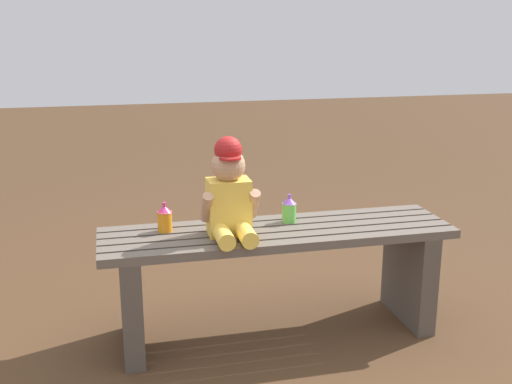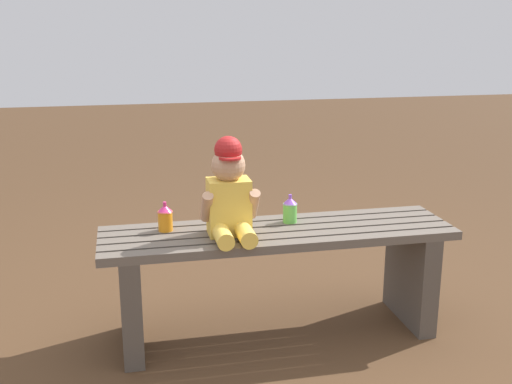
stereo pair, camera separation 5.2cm
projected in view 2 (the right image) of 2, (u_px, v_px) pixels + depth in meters
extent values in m
plane|color=#4C331E|center=(277.00, 332.00, 2.75)|extent=(16.00, 16.00, 0.00)
cube|color=#60564C|center=(288.00, 246.00, 2.48)|extent=(1.48, 0.07, 0.04)
cube|color=#60564C|center=(283.00, 239.00, 2.55)|extent=(1.48, 0.07, 0.04)
cube|color=#60564C|center=(278.00, 233.00, 2.63)|extent=(1.48, 0.07, 0.04)
cube|color=#60564C|center=(273.00, 227.00, 2.71)|extent=(1.48, 0.07, 0.04)
cube|color=#60564C|center=(269.00, 221.00, 2.78)|extent=(1.48, 0.07, 0.04)
cube|color=#524941|center=(131.00, 299.00, 2.57)|extent=(0.08, 0.39, 0.44)
cube|color=#524941|center=(411.00, 274.00, 2.82)|extent=(0.08, 0.39, 0.44)
cube|color=#F2C64C|center=(229.00, 207.00, 2.54)|extent=(0.17, 0.12, 0.23)
sphere|color=tan|center=(228.00, 165.00, 2.49)|extent=(0.14, 0.14, 0.14)
cylinder|color=#B21E1E|center=(230.00, 158.00, 2.45)|extent=(0.09, 0.09, 0.01)
sphere|color=#B21E1E|center=(228.00, 150.00, 2.47)|extent=(0.11, 0.11, 0.11)
cylinder|color=#FED050|center=(223.00, 236.00, 2.44)|extent=(0.07, 0.16, 0.07)
cylinder|color=#FED050|center=(246.00, 235.00, 2.45)|extent=(0.07, 0.16, 0.07)
cylinder|color=tan|center=(207.00, 207.00, 2.49)|extent=(0.04, 0.12, 0.14)
cylinder|color=tan|center=(253.00, 204.00, 2.52)|extent=(0.04, 0.12, 0.14)
cylinder|color=orange|center=(165.00, 221.00, 2.59)|extent=(0.06, 0.06, 0.08)
cone|color=#E5337F|center=(165.00, 208.00, 2.58)|extent=(0.06, 0.06, 0.03)
cylinder|color=#E5337F|center=(165.00, 204.00, 2.57)|extent=(0.01, 0.01, 0.02)
cylinder|color=#66CC4C|center=(290.00, 213.00, 2.70)|extent=(0.06, 0.06, 0.08)
cone|color=#8C4CCC|center=(290.00, 201.00, 2.69)|extent=(0.06, 0.06, 0.03)
cylinder|color=#8C4CCC|center=(290.00, 197.00, 2.68)|extent=(0.01, 0.01, 0.02)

